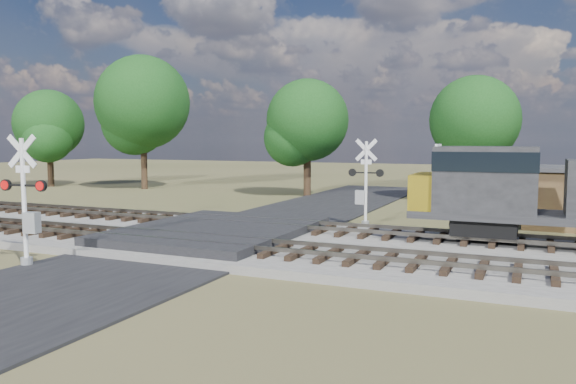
% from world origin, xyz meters
% --- Properties ---
extents(ground, '(160.00, 160.00, 0.00)m').
position_xyz_m(ground, '(0.00, 0.00, 0.00)').
color(ground, '#474927').
rests_on(ground, ground).
extents(ballast_bed, '(140.00, 10.00, 0.30)m').
position_xyz_m(ballast_bed, '(10.00, 0.50, 0.15)').
color(ballast_bed, gray).
rests_on(ballast_bed, ground).
extents(road, '(7.00, 60.00, 0.08)m').
position_xyz_m(road, '(0.00, 0.00, 0.04)').
color(road, black).
rests_on(road, ground).
extents(crossing_panel, '(7.00, 9.00, 0.62)m').
position_xyz_m(crossing_panel, '(0.00, 0.50, 0.32)').
color(crossing_panel, '#262628').
rests_on(crossing_panel, ground).
extents(track_near, '(140.00, 2.60, 0.33)m').
position_xyz_m(track_near, '(3.12, -2.00, 0.41)').
color(track_near, black).
rests_on(track_near, ballast_bed).
extents(track_far, '(140.00, 2.60, 0.33)m').
position_xyz_m(track_far, '(3.12, 3.00, 0.41)').
color(track_far, black).
rests_on(track_far, ballast_bed).
extents(crossing_signal_near, '(1.80, 0.43, 4.49)m').
position_xyz_m(crossing_signal_near, '(-3.25, -6.32, 1.87)').
color(crossing_signal_near, silver).
rests_on(crossing_signal_near, ground).
extents(crossing_signal_far, '(1.76, 0.38, 4.36)m').
position_xyz_m(crossing_signal_far, '(4.73, 6.65, 1.81)').
color(crossing_signal_far, silver).
rests_on(crossing_signal_far, ground).
extents(equipment_shed, '(4.64, 4.64, 2.99)m').
position_xyz_m(equipment_shed, '(13.97, 10.68, 1.52)').
color(equipment_shed, '#4E3621').
rests_on(equipment_shed, ground).
extents(treeline, '(79.50, 10.22, 11.57)m').
position_xyz_m(treeline, '(5.85, 20.30, 6.41)').
color(treeline, black).
rests_on(treeline, ground).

